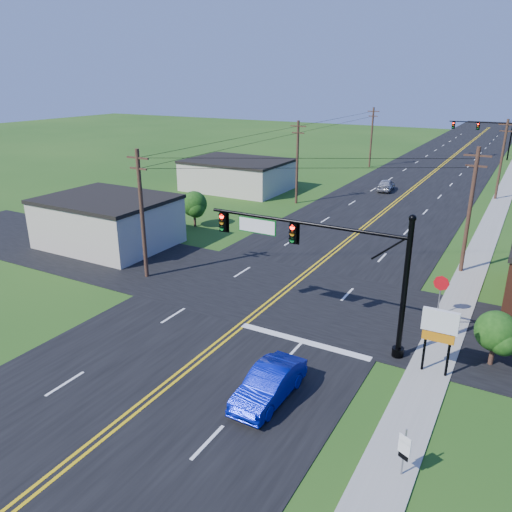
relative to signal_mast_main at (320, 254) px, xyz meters
The scene contains 20 objects.
ground 10.27m from the signal_mast_main, 118.47° to the right, with size 260.00×260.00×0.00m, color #1D4714.
road_main 42.49m from the signal_mast_main, 95.90° to the left, with size 16.00×220.00×0.04m, color black.
road_cross 7.56m from the signal_mast_main, 137.32° to the left, with size 70.00×10.00×0.04m, color black.
sidewalk 32.93m from the signal_mast_main, 79.10° to the left, with size 2.00×160.00×0.08m, color gray.
signal_mast_main is the anchor object (origin of this frame).
signal_mast_far 72.00m from the signal_mast_main, 89.92° to the left, with size 10.98×0.60×7.48m.
cream_bldg_near 22.33m from the signal_mast_main, 164.29° to the left, with size 10.20×8.20×4.10m.
cream_bldg_far 38.12m from the signal_mast_main, 127.88° to the left, with size 12.20×9.20×3.70m.
utility_pole_left_a 13.98m from the signal_mast_main, behind, with size 1.80×0.28×9.00m.
utility_pole_left_b 30.34m from the signal_mast_main, 117.14° to the left, with size 1.80×0.28×9.00m.
utility_pole_left_c 55.74m from the signal_mast_main, 104.37° to the left, with size 1.80×0.28×9.00m.
utility_pole_right_a 15.03m from the signal_mast_main, 68.69° to the left, with size 1.80×0.28×9.00m.
utility_pole_right_b 40.37m from the signal_mast_main, 82.22° to the left, with size 1.80×0.28×9.00m.
shrub_corner 9.26m from the signal_mast_main, ahead, with size 2.00×2.00×2.86m.
tree_left 23.22m from the signal_mast_main, 142.64° to the left, with size 2.40×2.40×3.37m.
blue_car 7.53m from the signal_mast_main, 86.10° to the right, with size 1.58×4.54×1.50m, color #0714A8.
distant_car 38.96m from the signal_mast_main, 100.13° to the left, with size 1.70×4.22×1.44m, color #AAAAAE.
route_sign 11.01m from the signal_mast_main, 50.32° to the right, with size 0.47×0.24×2.01m.
stop_sign 8.36m from the signal_mast_main, 47.05° to the left, with size 0.92×0.12×2.57m.
pylon_sign 6.80m from the signal_mast_main, ahead, with size 1.64×0.27×3.36m.
Camera 1 is at (13.38, -14.81, 13.47)m, focal length 35.00 mm.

